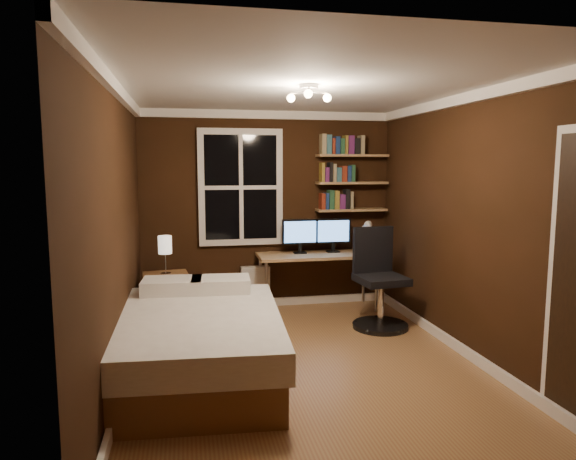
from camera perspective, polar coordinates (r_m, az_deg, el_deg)
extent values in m
plane|color=#8F5B39|center=(4.86, 1.89, -14.92)|extent=(4.20, 4.20, 0.00)
cube|color=black|center=(6.58, -2.24, 2.18)|extent=(3.20, 0.04, 2.50)
cube|color=black|center=(4.45, -18.53, -0.64)|extent=(0.04, 4.20, 2.50)
cube|color=black|center=(5.14, 19.59, 0.33)|extent=(0.04, 4.20, 2.50)
cube|color=white|center=(4.55, 2.02, 15.69)|extent=(3.20, 4.20, 0.02)
cube|color=white|center=(6.48, -5.27, 4.73)|extent=(1.06, 0.06, 1.46)
cube|color=tan|center=(6.72, 7.06, 2.24)|extent=(0.92, 0.22, 0.03)
cube|color=tan|center=(6.70, 7.11, 5.22)|extent=(0.92, 0.22, 0.03)
cube|color=tan|center=(6.70, 7.15, 8.21)|extent=(0.92, 0.22, 0.03)
cube|color=brown|center=(4.66, -10.45, -13.92)|extent=(1.54, 2.10, 0.32)
cube|color=silver|center=(4.56, -10.53, -10.63)|extent=(1.63, 2.16, 0.24)
cube|color=white|center=(5.28, -12.75, -6.06)|extent=(0.61, 0.44, 0.14)
cube|color=white|center=(5.26, -7.49, -6.00)|extent=(0.61, 0.44, 0.14)
cube|color=brown|center=(6.00, -13.33, -7.67)|extent=(0.54, 0.54, 0.61)
cube|color=silver|center=(6.62, -3.64, -6.40)|extent=(0.36, 0.13, 0.54)
cube|color=tan|center=(6.48, 3.34, -2.81)|extent=(1.52, 0.57, 0.04)
cylinder|color=beige|center=(6.18, -2.42, -6.71)|extent=(0.04, 0.04, 0.68)
cylinder|color=beige|center=(6.54, 9.82, -6.04)|extent=(0.04, 0.04, 0.68)
cylinder|color=beige|center=(6.65, -3.07, -5.71)|extent=(0.04, 0.04, 0.68)
cylinder|color=beige|center=(6.98, 8.38, -5.15)|extent=(0.04, 0.04, 0.68)
cylinder|color=black|center=(5.99, 10.21, -10.41)|extent=(0.62, 0.62, 0.05)
cylinder|color=silver|center=(5.92, 10.27, -8.02)|extent=(0.07, 0.07, 0.47)
cube|color=black|center=(5.86, 10.33, -5.44)|extent=(0.55, 0.55, 0.08)
cube|color=black|center=(5.99, 9.41, -2.16)|extent=(0.49, 0.10, 0.53)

